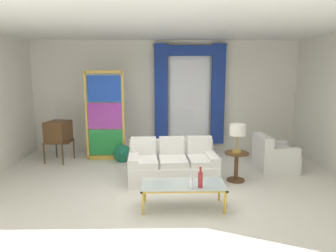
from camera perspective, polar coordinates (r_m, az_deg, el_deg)
ground_plane at (r=6.05m, az=-0.19°, el=-11.38°), size 16.00×16.00×0.00m
wall_rear at (r=8.71m, az=-0.52°, el=5.44°), size 8.00×0.12×3.00m
ceiling_slab at (r=6.47m, az=-0.32°, el=17.27°), size 8.00×7.60×0.04m
curtained_window at (r=8.56m, az=3.95°, el=6.95°), size 2.00×0.17×2.70m
couch_white_long at (r=6.45m, az=0.79°, el=-7.12°), size 1.81×1.02×0.86m
coffee_table at (r=5.17m, az=2.77°, el=-10.78°), size 1.35×0.58×0.41m
bottle_blue_decanter at (r=4.98m, az=5.89°, el=-9.55°), size 0.07×0.07×0.34m
bottle_crystal_tall at (r=4.94m, az=4.16°, el=-10.04°), size 0.06×0.06×0.28m
vintage_tv at (r=8.06m, az=-19.30°, el=-1.06°), size 0.62×0.68×1.35m
armchair_white at (r=7.44m, az=18.49°, el=-5.42°), size 0.86×0.86×0.80m
stained_glass_divider at (r=7.86m, az=-11.36°, el=1.48°), size 0.95×0.05×2.20m
peacock_figurine at (r=7.65m, az=-8.38°, el=-5.10°), size 0.44×0.60×0.50m
round_side_table at (r=6.51m, az=12.29°, el=-6.73°), size 0.48×0.48×0.59m
table_lamp_brass at (r=6.35m, az=12.52°, el=-0.90°), size 0.32×0.32×0.57m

